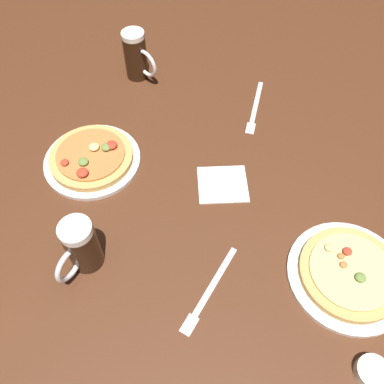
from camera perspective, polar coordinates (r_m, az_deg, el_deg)
ground_plane at (r=1.06m, az=-0.00°, el=-1.09°), size 2.40×2.40×0.03m
pizza_plate_near at (r=0.99m, az=21.22°, el=-10.66°), size 0.28×0.28×0.05m
pizza_plate_far at (r=1.14m, az=-13.90°, el=4.65°), size 0.26×0.26×0.05m
beer_mug_dark at (r=0.93m, az=-15.37°, el=-7.43°), size 0.07×0.12×0.15m
beer_mug_amber at (r=1.35m, az=-7.80°, el=18.43°), size 0.12×0.09×0.16m
ramekin_sauce at (r=0.94m, az=24.00°, el=-22.14°), size 0.07×0.07×0.03m
napkin_folded at (r=1.07m, az=4.34°, el=1.14°), size 0.15×0.14×0.01m
fork_left at (r=0.93m, az=2.45°, el=-13.70°), size 0.10×0.22×0.01m
fork_spare at (r=1.28m, az=8.87°, el=11.63°), size 0.04×0.23×0.01m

